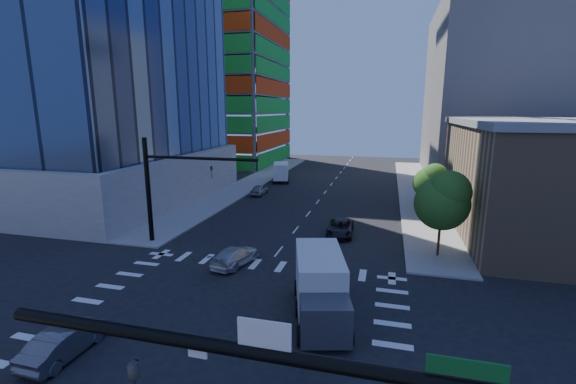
% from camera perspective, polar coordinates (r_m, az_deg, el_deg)
% --- Properties ---
extents(ground, '(160.00, 160.00, 0.00)m').
position_cam_1_polar(ground, '(21.90, -10.55, -19.55)').
color(ground, black).
rests_on(ground, ground).
extents(road_markings, '(20.00, 20.00, 0.01)m').
position_cam_1_polar(road_markings, '(21.90, -10.55, -19.54)').
color(road_markings, silver).
rests_on(road_markings, ground).
extents(sidewalk_ne, '(5.00, 60.00, 0.15)m').
position_cam_1_polar(sidewalk_ne, '(58.04, 18.46, 0.20)').
color(sidewalk_ne, gray).
rests_on(sidewalk_ne, ground).
extents(sidewalk_nw, '(5.00, 60.00, 0.15)m').
position_cam_1_polar(sidewalk_nw, '(61.50, -5.43, 1.42)').
color(sidewalk_nw, gray).
rests_on(sidewalk_nw, ground).
extents(construction_building, '(25.16, 34.50, 70.60)m').
position_cam_1_polar(construction_building, '(87.40, -10.38, 20.60)').
color(construction_building, slate).
rests_on(construction_building, ground).
extents(bg_building_ne, '(24.00, 30.00, 28.00)m').
position_cam_1_polar(bg_building_ne, '(74.21, 29.96, 12.53)').
color(bg_building_ne, '#68615D').
rests_on(bg_building_ne, ground).
extents(signal_mast_nw, '(10.20, 0.40, 9.00)m').
position_cam_1_polar(signal_mast_nw, '(34.17, -18.02, 1.52)').
color(signal_mast_nw, black).
rests_on(signal_mast_nw, sidewalk_nw).
extents(tree_south, '(4.16, 4.16, 6.82)m').
position_cam_1_polar(tree_south, '(31.70, 22.13, -1.07)').
color(tree_south, '#382316').
rests_on(tree_south, sidewalk_ne).
extents(tree_north, '(3.54, 3.52, 5.78)m').
position_cam_1_polar(tree_north, '(43.56, 20.50, 1.51)').
color(tree_north, '#382316').
rests_on(tree_north, sidewalk_ne).
extents(car_nb_far, '(2.44, 4.98, 1.36)m').
position_cam_1_polar(car_nb_far, '(36.16, 7.76, -5.29)').
color(car_nb_far, black).
rests_on(car_nb_far, ground).
extents(car_sb_near, '(2.82, 4.96, 1.36)m').
position_cam_1_polar(car_sb_near, '(29.53, -7.81, -9.35)').
color(car_sb_near, silver).
rests_on(car_sb_near, ground).
extents(car_sb_mid, '(1.64, 4.05, 1.38)m').
position_cam_1_polar(car_sb_mid, '(52.79, -4.26, 0.35)').
color(car_sb_mid, '#979B9E').
rests_on(car_sb_mid, ground).
extents(car_sb_cross, '(1.57, 4.39, 1.44)m').
position_cam_1_polar(car_sb_cross, '(22.12, -30.07, -18.59)').
color(car_sb_cross, '#504F54').
rests_on(car_sb_cross, ground).
extents(box_truck_near, '(4.36, 7.02, 3.43)m').
position_cam_1_polar(box_truck_near, '(22.01, 4.89, -14.69)').
color(box_truck_near, black).
rests_on(box_truck_near, ground).
extents(box_truck_far, '(3.83, 6.27, 3.06)m').
position_cam_1_polar(box_truck_far, '(62.68, -1.02, 2.87)').
color(box_truck_far, black).
rests_on(box_truck_far, ground).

